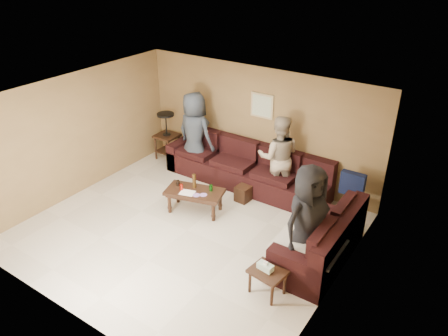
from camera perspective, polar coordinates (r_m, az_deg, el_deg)
name	(u,v)px	position (r m, az deg, el deg)	size (l,w,h in m)	color
room	(183,149)	(7.29, -5.38, 2.55)	(5.60, 5.50, 2.50)	beige
sectional_sofa	(267,193)	(8.63, 5.60, -3.23)	(4.65, 2.90, 0.97)	black
coffee_table	(194,194)	(8.45, -3.88, -3.36)	(1.21, 0.83, 0.74)	#311B10
end_table_left	(167,135)	(10.52, -7.48, 4.28)	(0.51, 0.51, 1.15)	#311B10
side_table_right	(267,273)	(6.66, 5.67, -13.50)	(0.57, 0.49, 0.57)	#311B10
waste_bin	(243,194)	(8.89, 2.50, -3.37)	(0.27, 0.27, 0.33)	#311B10
wall_art	(262,106)	(9.12, 4.99, 8.10)	(0.52, 0.04, 0.52)	tan
person_left	(195,134)	(9.69, -3.83, 4.52)	(0.92, 0.60, 1.88)	#303742
person_middle	(278,157)	(8.81, 7.12, 1.42)	(0.85, 0.66, 1.75)	tan
person_right	(307,220)	(6.87, 10.75, -6.68)	(0.90, 0.59, 1.85)	black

